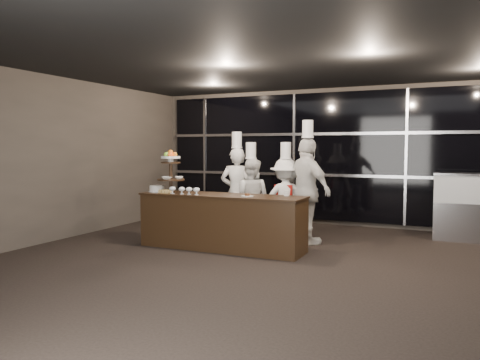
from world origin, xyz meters
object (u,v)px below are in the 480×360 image
at_px(display_stand, 171,168).
at_px(display_case, 477,203).
at_px(buffet_counter, 222,221).
at_px(chef_a, 237,191).
at_px(chef_d, 307,190).
at_px(layer_cake, 157,189).
at_px(chef_c, 285,199).
at_px(chef_b, 251,198).

bearing_deg(display_stand, display_case, 27.63).
distance_m(buffet_counter, chef_a, 1.21).
height_order(buffet_counter, display_case, display_case).
distance_m(buffet_counter, chef_d, 1.62).
xyz_separation_m(layer_cake, chef_c, (1.98, 1.22, -0.21)).
relative_size(chef_b, chef_d, 0.83).
bearing_deg(chef_c, buffet_counter, -121.63).
distance_m(display_case, chef_a, 4.40).
height_order(buffet_counter, chef_d, chef_d).
bearing_deg(chef_c, chef_a, -176.79).
xyz_separation_m(chef_a, chef_d, (1.42, -0.12, 0.08)).
distance_m(chef_a, chef_b, 0.35).
bearing_deg(chef_a, display_stand, -124.27).
relative_size(chef_a, chef_c, 1.11).
bearing_deg(display_case, chef_a, -160.66).
bearing_deg(chef_a, layer_cake, -131.25).
bearing_deg(layer_cake, chef_c, 31.56).
relative_size(layer_cake, display_case, 0.20).
height_order(buffet_counter, display_stand, display_stand).
distance_m(layer_cake, chef_c, 2.33).
bearing_deg(chef_b, layer_cake, -140.91).
bearing_deg(layer_cake, buffet_counter, 2.27).
height_order(display_stand, chef_d, chef_d).
relative_size(layer_cake, chef_a, 0.15).
distance_m(display_case, chef_c, 3.48).
bearing_deg(display_case, chef_d, -150.04).
relative_size(buffet_counter, chef_a, 1.42).
relative_size(layer_cake, chef_c, 0.17).
height_order(display_stand, chef_b, chef_b).
bearing_deg(chef_a, chef_c, 3.21).
bearing_deg(chef_a, buffet_counter, -77.69).
xyz_separation_m(chef_b, chef_d, (1.10, -0.05, 0.19)).
relative_size(layer_cake, chef_b, 0.17).
relative_size(buffet_counter, display_case, 1.94).
height_order(layer_cake, chef_b, chef_b).
bearing_deg(display_stand, chef_b, 43.91).
distance_m(buffet_counter, display_case, 4.68).
height_order(chef_b, chef_d, chef_d).
relative_size(display_case, chef_d, 0.67).
distance_m(display_stand, layer_cake, 0.45).
bearing_deg(buffet_counter, chef_d, 40.21).
height_order(buffet_counter, chef_b, chef_b).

